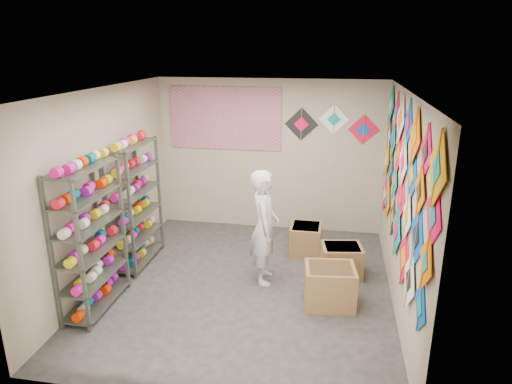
% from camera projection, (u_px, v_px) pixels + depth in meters
% --- Properties ---
extents(ground, '(4.50, 4.50, 0.00)m').
position_uv_depth(ground, '(245.00, 286.00, 6.43)').
color(ground, '#2C2A27').
extents(room_walls, '(4.50, 4.50, 4.50)m').
position_uv_depth(room_walls, '(244.00, 173.00, 5.93)').
color(room_walls, tan).
rests_on(room_walls, ground).
extents(shelf_rack_front, '(0.40, 1.10, 1.90)m').
position_uv_depth(shelf_rack_front, '(90.00, 239.00, 5.64)').
color(shelf_rack_front, '#4C5147').
rests_on(shelf_rack_front, ground).
extents(shelf_rack_back, '(0.40, 1.10, 1.90)m').
position_uv_depth(shelf_rack_back, '(135.00, 204.00, 6.86)').
color(shelf_rack_back, '#4C5147').
rests_on(shelf_rack_back, ground).
extents(string_spools, '(0.12, 2.36, 0.12)m').
position_uv_depth(string_spools, '(114.00, 213.00, 6.22)').
color(string_spools, '#FC129A').
rests_on(string_spools, ground).
extents(kite_wall_display, '(0.06, 4.34, 2.09)m').
position_uv_depth(kite_wall_display, '(402.00, 181.00, 5.59)').
color(kite_wall_display, '#054ABA').
rests_on(kite_wall_display, room_walls).
extents(back_wall_kites, '(1.60, 0.02, 0.68)m').
position_uv_depth(back_wall_kites, '(330.00, 124.00, 7.76)').
color(back_wall_kites, black).
rests_on(back_wall_kites, room_walls).
extents(poster, '(2.00, 0.01, 1.10)m').
position_uv_depth(poster, '(225.00, 118.00, 8.04)').
color(poster, '#814AA0').
rests_on(poster, room_walls).
extents(shopkeeper, '(0.72, 0.58, 1.64)m').
position_uv_depth(shopkeeper, '(264.00, 227.00, 6.34)').
color(shopkeeper, beige).
rests_on(shopkeeper, ground).
extents(carton_a, '(0.69, 0.60, 0.53)m').
position_uv_depth(carton_a, '(330.00, 286.00, 5.90)').
color(carton_a, brown).
rests_on(carton_a, ground).
extents(carton_b, '(0.64, 0.55, 0.47)m').
position_uv_depth(carton_b, '(341.00, 261.00, 6.66)').
color(carton_b, brown).
rests_on(carton_b, ground).
extents(carton_c, '(0.49, 0.54, 0.47)m').
position_uv_depth(carton_c, '(306.00, 239.00, 7.39)').
color(carton_c, brown).
rests_on(carton_c, ground).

